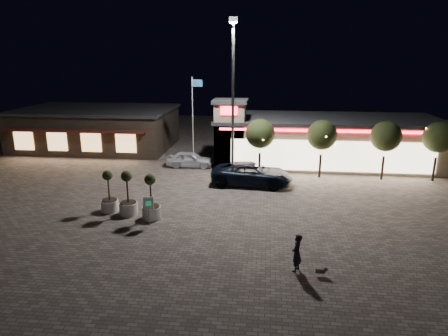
# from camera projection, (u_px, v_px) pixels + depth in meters

# --- Properties ---
(ground) EXTENTS (90.00, 90.00, 0.00)m
(ground) POSITION_uv_depth(u_px,v_px,m) (187.00, 226.00, 23.71)
(ground) COLOR slate
(ground) RESTS_ON ground
(retail_building) EXTENTS (20.40, 8.40, 6.10)m
(retail_building) POSITION_uv_depth(u_px,v_px,m) (320.00, 140.00, 37.22)
(retail_building) COLOR tan
(retail_building) RESTS_ON ground
(restaurant_building) EXTENTS (16.40, 11.00, 4.30)m
(restaurant_building) POSITION_uv_depth(u_px,v_px,m) (97.00, 128.00, 43.73)
(restaurant_building) COLOR #382D23
(restaurant_building) RESTS_ON ground
(floodlight_pole) EXTENTS (0.60, 0.40, 12.38)m
(floodlight_pole) POSITION_uv_depth(u_px,v_px,m) (233.00, 95.00, 29.24)
(floodlight_pole) COLOR gray
(floodlight_pole) RESTS_ON ground
(flagpole) EXTENTS (0.95, 0.10, 8.00)m
(flagpole) POSITION_uv_depth(u_px,v_px,m) (194.00, 115.00, 35.06)
(flagpole) COLOR white
(flagpole) RESTS_ON ground
(string_tree_a) EXTENTS (2.42, 2.42, 4.79)m
(string_tree_a) POSITION_uv_depth(u_px,v_px,m) (260.00, 134.00, 32.83)
(string_tree_a) COLOR #332319
(string_tree_a) RESTS_ON ground
(string_tree_b) EXTENTS (2.42, 2.42, 4.79)m
(string_tree_b) POSITION_uv_depth(u_px,v_px,m) (322.00, 135.00, 32.30)
(string_tree_b) COLOR #332319
(string_tree_b) RESTS_ON ground
(string_tree_c) EXTENTS (2.42, 2.42, 4.79)m
(string_tree_c) POSITION_uv_depth(u_px,v_px,m) (386.00, 137.00, 31.76)
(string_tree_c) COLOR #332319
(string_tree_c) RESTS_ON ground
(string_tree_d) EXTENTS (2.42, 2.42, 4.79)m
(string_tree_d) POSITION_uv_depth(u_px,v_px,m) (439.00, 138.00, 31.33)
(string_tree_d) COLOR #332319
(string_tree_d) RESTS_ON ground
(pickup_truck) EXTENTS (6.45, 3.29, 1.74)m
(pickup_truck) POSITION_uv_depth(u_px,v_px,m) (252.00, 174.00, 31.11)
(pickup_truck) COLOR black
(pickup_truck) RESTS_ON ground
(white_sedan) EXTENTS (4.25, 1.83, 1.43)m
(white_sedan) POSITION_uv_depth(u_px,v_px,m) (190.00, 159.00, 36.16)
(white_sedan) COLOR silver
(white_sedan) RESTS_ON ground
(pedestrian) EXTENTS (0.68, 0.79, 1.84)m
(pedestrian) POSITION_uv_depth(u_px,v_px,m) (297.00, 253.00, 18.54)
(pedestrian) COLOR black
(pedestrian) RESTS_ON ground
(dog) EXTENTS (0.56, 0.20, 0.30)m
(dog) POSITION_uv_depth(u_px,v_px,m) (322.00, 270.00, 18.25)
(dog) COLOR #59514C
(dog) RESTS_ON ground
(planter_left) EXTENTS (1.12, 1.12, 2.76)m
(planter_left) POSITION_uv_depth(u_px,v_px,m) (109.00, 199.00, 25.79)
(planter_left) COLOR white
(planter_left) RESTS_ON ground
(planter_mid) EXTENTS (1.17, 1.17, 2.87)m
(planter_mid) POSITION_uv_depth(u_px,v_px,m) (151.00, 205.00, 24.62)
(planter_mid) COLOR white
(planter_mid) RESTS_ON ground
(planter_right) EXTENTS (1.17, 1.17, 2.88)m
(planter_right) POSITION_uv_depth(u_px,v_px,m) (128.00, 201.00, 25.26)
(planter_right) COLOR white
(planter_right) RESTS_ON ground
(valet_sign) EXTENTS (0.60, 0.12, 1.82)m
(valet_sign) POSITION_uv_depth(u_px,v_px,m) (149.00, 206.00, 23.40)
(valet_sign) COLOR gray
(valet_sign) RESTS_ON ground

